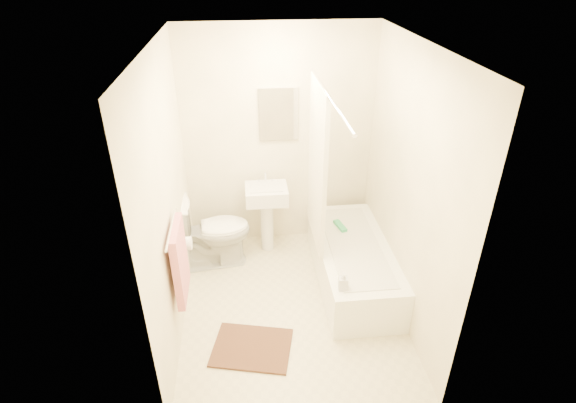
{
  "coord_description": "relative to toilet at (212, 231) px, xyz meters",
  "views": [
    {
      "loc": [
        -0.37,
        -3.23,
        2.99
      ],
      "look_at": [
        0.0,
        0.25,
        1.0
      ],
      "focal_mm": 28.0,
      "sensor_mm": 36.0,
      "label": 1
    }
  ],
  "objects": [
    {
      "name": "floor",
      "position": [
        0.75,
        -0.76,
        -0.4
      ],
      "size": [
        2.4,
        2.4,
        0.0
      ],
      "primitive_type": "plane",
      "color": "beige",
      "rests_on": "ground"
    },
    {
      "name": "ceiling",
      "position": [
        0.75,
        -0.76,
        2.0
      ],
      "size": [
        2.4,
        2.4,
        0.0
      ],
      "primitive_type": "plane",
      "color": "white",
      "rests_on": "ground"
    },
    {
      "name": "wall_back",
      "position": [
        0.75,
        0.44,
        0.8
      ],
      "size": [
        2.0,
        0.02,
        2.4
      ],
      "primitive_type": "cube",
      "color": "beige",
      "rests_on": "ground"
    },
    {
      "name": "wall_left",
      "position": [
        -0.25,
        -0.76,
        0.8
      ],
      "size": [
        0.02,
        2.4,
        2.4
      ],
      "primitive_type": "cube",
      "color": "beige",
      "rests_on": "ground"
    },
    {
      "name": "wall_right",
      "position": [
        1.75,
        -0.76,
        0.8
      ],
      "size": [
        0.02,
        2.4,
        2.4
      ],
      "primitive_type": "cube",
      "color": "beige",
      "rests_on": "ground"
    },
    {
      "name": "mirror",
      "position": [
        0.75,
        0.42,
        1.1
      ],
      "size": [
        0.4,
        0.03,
        0.55
      ],
      "primitive_type": "cube",
      "color": "white",
      "rests_on": "wall_back"
    },
    {
      "name": "curtain_rod",
      "position": [
        1.05,
        -0.66,
        1.6
      ],
      "size": [
        0.03,
        1.7,
        0.03
      ],
      "primitive_type": "cylinder",
      "rotation": [
        1.57,
        0.0,
        0.0
      ],
      "color": "silver",
      "rests_on": "wall_back"
    },
    {
      "name": "shower_curtain",
      "position": [
        1.05,
        -0.26,
        0.82
      ],
      "size": [
        0.04,
        0.8,
        1.55
      ],
      "primitive_type": "cube",
      "color": "silver",
      "rests_on": "curtain_rod"
    },
    {
      "name": "towel_bar",
      "position": [
        -0.21,
        -1.01,
        0.7
      ],
      "size": [
        0.02,
        0.6,
        0.02
      ],
      "primitive_type": "cylinder",
      "rotation": [
        1.57,
        0.0,
        0.0
      ],
      "color": "silver",
      "rests_on": "wall_left"
    },
    {
      "name": "towel",
      "position": [
        -0.18,
        -1.01,
        0.38
      ],
      "size": [
        0.06,
        0.45,
        0.66
      ],
      "primitive_type": "cube",
      "color": "#CC7266",
      "rests_on": "towel_bar"
    },
    {
      "name": "toilet_paper",
      "position": [
        -0.18,
        -0.64,
        0.3
      ],
      "size": [
        0.11,
        0.12,
        0.12
      ],
      "primitive_type": "cylinder",
      "rotation": [
        0.0,
        1.57,
        0.0
      ],
      "color": "white",
      "rests_on": "wall_left"
    },
    {
      "name": "toilet",
      "position": [
        0.0,
        0.0,
        0.0
      ],
      "size": [
        0.86,
        0.55,
        0.8
      ],
      "primitive_type": "imported",
      "rotation": [
        0.0,
        0.0,
        1.69
      ],
      "color": "silver",
      "rests_on": "floor"
    },
    {
      "name": "sink",
      "position": [
        0.59,
        0.19,
        0.04
      ],
      "size": [
        0.44,
        0.35,
        0.87
      ],
      "primitive_type": null,
      "rotation": [
        0.0,
        0.0,
        -0.0
      ],
      "color": "silver",
      "rests_on": "floor"
    },
    {
      "name": "bathtub",
      "position": [
        1.41,
        -0.46,
        -0.18
      ],
      "size": [
        0.68,
        1.57,
        0.44
      ],
      "primitive_type": null,
      "color": "white",
      "rests_on": "floor"
    },
    {
      "name": "bath_mat",
      "position": [
        0.36,
        -1.26,
        -0.39
      ],
      "size": [
        0.75,
        0.63,
        0.02
      ],
      "primitive_type": "cube",
      "rotation": [
        0.0,
        0.0,
        -0.23
      ],
      "color": "#553222",
      "rests_on": "floor"
    },
    {
      "name": "soap_bottle",
      "position": [
        1.16,
        -1.08,
        0.13
      ],
      "size": [
        0.09,
        0.09,
        0.17
      ],
      "primitive_type": "imported",
      "rotation": [
        0.0,
        0.0,
        -0.12
      ],
      "color": "white",
      "rests_on": "bathtub"
    },
    {
      "name": "scrub_brush",
      "position": [
        1.33,
        -0.14,
        0.06
      ],
      "size": [
        0.11,
        0.22,
        0.04
      ],
      "primitive_type": "cube",
      "rotation": [
        0.0,
        0.0,
        0.25
      ],
      "color": "#31A561",
      "rests_on": "bathtub"
    }
  ]
}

